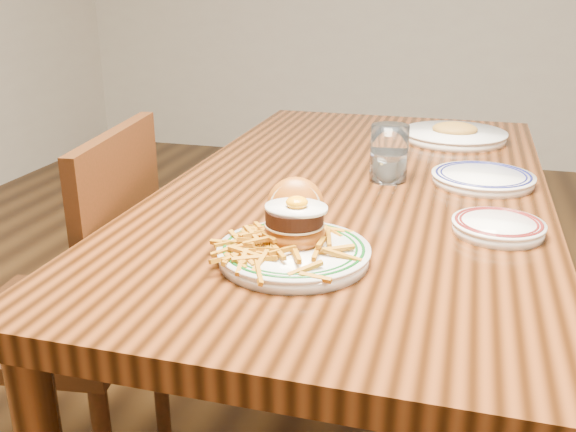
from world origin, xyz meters
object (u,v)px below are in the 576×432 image
(chair_left, at_px, (80,308))
(side_plate, at_px, (498,226))
(main_plate, at_px, (294,239))
(table, at_px, (356,218))

(chair_left, height_order, side_plate, chair_left)
(chair_left, distance_m, main_plate, 0.65)
(side_plate, bearing_deg, table, 121.15)
(chair_left, distance_m, side_plate, 0.94)
(chair_left, bearing_deg, side_plate, -5.02)
(main_plate, relative_size, side_plate, 1.61)
(main_plate, height_order, side_plate, main_plate)
(chair_left, relative_size, side_plate, 5.30)
(table, xyz_separation_m, chair_left, (-0.59, -0.29, -0.18))
(main_plate, bearing_deg, side_plate, 18.21)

